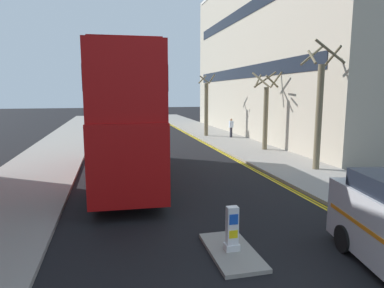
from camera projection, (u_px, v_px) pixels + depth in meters
The scene contains 12 objects.
sidewalk_right at pixel (267, 156), 20.64m from camera, with size 4.00×80.00×0.14m, color gray.
sidewalk_left at pixel (41, 167), 17.63m from camera, with size 4.00×80.00×0.14m, color gray.
kerb_line_outer at pixel (248, 166), 18.24m from camera, with size 0.10×56.00×0.01m, color yellow.
kerb_line_inner at pixel (246, 166), 18.20m from camera, with size 0.10×56.00×0.01m, color yellow.
traffic_island at pixel (232, 252), 8.29m from camera, with size 1.10×2.20×0.10m, color gray.
keep_left_bollard at pixel (232, 230), 8.21m from camera, with size 0.36×0.28×1.11m.
double_decker_bus_away at pixel (128, 114), 15.00m from camera, with size 3.17×10.91×5.64m.
pedestrian_far at pixel (231, 128), 28.81m from camera, with size 0.34×0.22×1.62m.
street_tree_near at pixel (206, 107), 29.68m from camera, with size 1.39×1.39×5.43m.
street_tree_far at pixel (319, 109), 16.46m from camera, with size 1.54×1.77×6.26m.
street_tree_distant at pixel (266, 111), 22.39m from camera, with size 1.93×1.94×5.26m.
townhouse_terrace_right at pixel (293, 54), 30.44m from camera, with size 10.08×28.00×14.97m.
Camera 1 is at (-2.78, -2.62, 3.95)m, focal length 31.25 mm.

